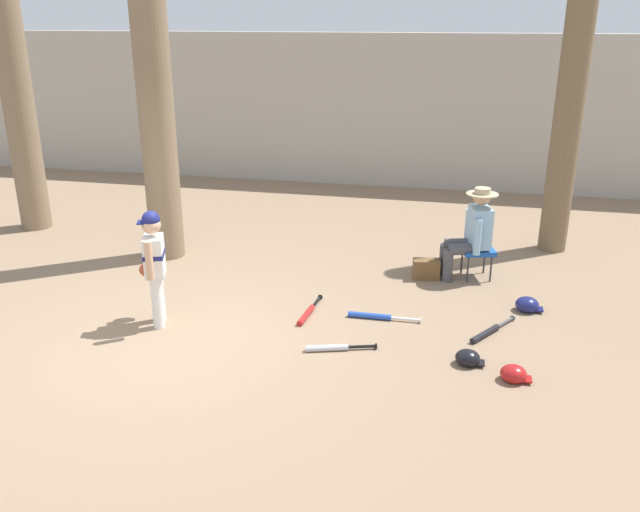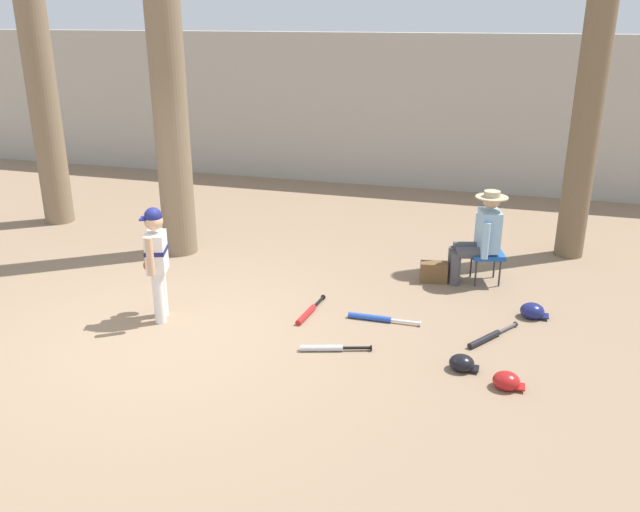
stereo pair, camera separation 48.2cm
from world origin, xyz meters
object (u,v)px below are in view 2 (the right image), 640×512
folding_stool (486,255)px  batting_helmet_red (507,381)px  tree_behind_spectator (586,121)px  bat_black_composite (488,337)px  young_ballplayer (156,257)px  batting_helmet_navy (532,311)px  tree_far_left (32,22)px  bat_aluminum_silver (327,348)px  bat_blue_youth (375,318)px  batting_helmet_black (462,363)px  seated_spectator (480,234)px  tree_near_player (166,55)px  handbag_beside_stool (434,272)px  bat_red_barrel (308,313)px

folding_stool → batting_helmet_red: (0.35, -2.57, -0.29)m
tree_behind_spectator → bat_black_composite: bearing=-107.5°
young_ballplayer → batting_helmet_navy: bearing=16.8°
tree_far_left → bat_aluminum_silver: 7.01m
tree_far_left → bat_aluminum_silver: bearing=-29.1°
young_ballplayer → bat_blue_youth: (2.34, 0.62, -0.71)m
young_ballplayer → batting_helmet_black: 3.44m
tree_behind_spectator → seated_spectator: tree_behind_spectator is taller
tree_behind_spectator → tree_far_left: (-8.01, -0.68, 1.22)m
tree_behind_spectator → batting_helmet_red: bearing=-100.7°
tree_near_player → tree_far_left: bearing=163.6°
folding_stool → batting_helmet_black: (-0.08, -2.35, -0.29)m
handbag_beside_stool → bat_red_barrel: (-1.24, -1.42, -0.10)m
tree_behind_spectator → bat_blue_youth: 4.09m
folding_stool → handbag_beside_stool: folding_stool is taller
tree_far_left → seated_spectator: bearing=-6.1°
tree_far_left → batting_helmet_navy: (7.51, -1.64, -3.04)m
batting_helmet_red → batting_helmet_navy: size_ratio=0.93×
handbag_beside_stool → bat_blue_youth: 1.43m
handbag_beside_stool → batting_helmet_black: 2.24m
young_ballplayer → folding_stool: 4.07m
batting_helmet_black → seated_spectator: bearing=90.5°
seated_spectator → handbag_beside_stool: size_ratio=3.53×
bat_red_barrel → handbag_beside_stool: bearing=48.9°
bat_red_barrel → batting_helmet_red: batting_helmet_red is taller
tree_near_player → young_ballplayer: 3.00m
bat_red_barrel → batting_helmet_black: size_ratio=2.68×
young_ballplayer → seated_spectator: young_ballplayer is taller
bat_red_barrel → bat_aluminum_silver: 0.87m
young_ballplayer → bat_red_barrel: 1.81m
tree_behind_spectator → bat_blue_youth: tree_behind_spectator is taller
tree_near_player → young_ballplayer: tree_near_player is taller
bat_aluminum_silver → batting_helmet_black: size_ratio=2.50×
bat_red_barrel → batting_helmet_black: bearing=-22.6°
seated_spectator → tree_far_left: tree_far_left is taller
tree_far_left → bat_aluminum_silver: size_ratio=9.47×
bat_black_composite → seated_spectator: bearing=98.1°
bat_blue_youth → folding_stool: bearing=54.1°
tree_near_player → tree_behind_spectator: (5.38, 1.45, -0.84)m
young_ballplayer → batting_helmet_navy: young_ballplayer is taller
seated_spectator → batting_helmet_black: size_ratio=4.16×
tree_near_player → tree_far_left: 2.77m
tree_near_player → bat_aluminum_silver: size_ratio=8.76×
bat_red_barrel → batting_helmet_red: 2.42m
handbag_beside_stool → bat_blue_youth: handbag_beside_stool is taller
young_ballplayer → bat_black_composite: young_ballplayer is taller
tree_far_left → bat_blue_youth: tree_far_left is taller
tree_behind_spectator → folding_stool: 2.33m
batting_helmet_red → batting_helmet_navy: (0.24, 1.64, 0.01)m
tree_far_left → bat_blue_youth: (5.82, -2.23, -3.09)m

